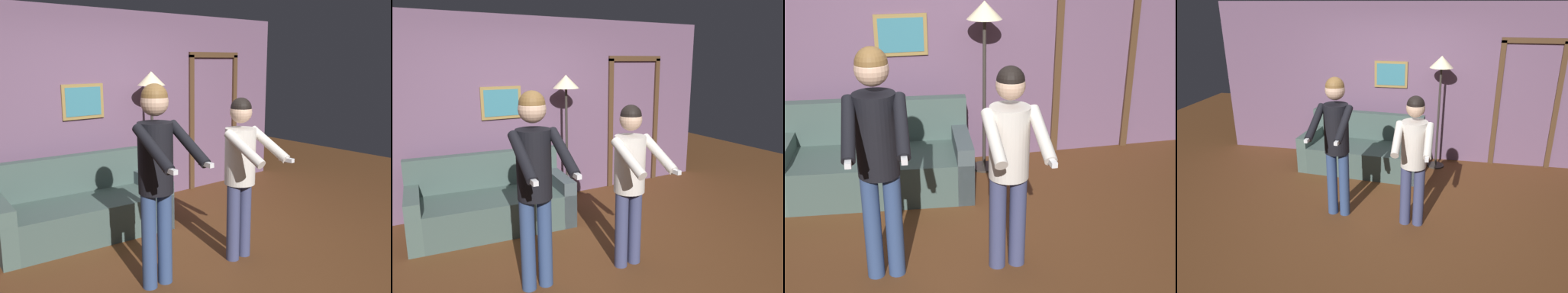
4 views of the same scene
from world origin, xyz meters
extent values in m
plane|color=brown|center=(0.00, 0.00, 0.00)|extent=(12.00, 12.00, 0.00)
cube|color=#684B65|center=(0.00, 1.98, 1.30)|extent=(6.40, 0.06, 2.60)
cube|color=olive|center=(-0.22, 1.94, 1.46)|extent=(0.55, 0.02, 0.43)
cube|color=teal|center=(-0.22, 1.93, 1.46)|extent=(0.47, 0.01, 0.35)
cube|color=#4C331E|center=(1.51, 1.93, 1.02)|extent=(0.08, 0.04, 2.04)
cube|color=#4C331E|center=(2.41, 1.93, 1.02)|extent=(0.08, 0.04, 2.04)
cube|color=#4C331E|center=(1.96, 1.93, 2.04)|extent=(0.98, 0.04, 0.08)
cube|color=#40534D|center=(-0.59, 1.30, 0.21)|extent=(1.97, 1.01, 0.42)
cube|color=#40534D|center=(-0.56, 1.66, 0.65)|extent=(1.91, 0.30, 0.45)
cube|color=#465A54|center=(-1.46, 1.38, 0.29)|extent=(0.23, 0.86, 0.58)
cube|color=#445053|center=(0.27, 1.23, 0.29)|extent=(0.23, 0.86, 0.58)
cylinder|color=#332D28|center=(0.60, 1.64, 0.01)|extent=(0.28, 0.28, 0.02)
cylinder|color=#332D28|center=(0.60, 1.64, 0.83)|extent=(0.04, 0.04, 1.62)
cone|color=#F9EAB7|center=(0.60, 1.64, 1.73)|extent=(0.36, 0.36, 0.18)
cylinder|color=navy|center=(-0.66, -0.13, 0.43)|extent=(0.13, 0.13, 0.85)
cylinder|color=navy|center=(-0.50, -0.14, 0.43)|extent=(0.13, 0.13, 0.85)
cylinder|color=black|center=(-0.58, -0.14, 1.16)|extent=(0.30, 0.30, 0.61)
sphere|color=#D8AD8E|center=(-0.58, -0.14, 1.63)|extent=(0.24, 0.24, 0.24)
sphere|color=brown|center=(-0.58, -0.14, 1.67)|extent=(0.22, 0.22, 0.22)
cylinder|color=black|center=(-0.76, -0.36, 1.30)|extent=(0.11, 0.51, 0.34)
cube|color=white|center=(-0.77, -0.59, 1.17)|extent=(0.05, 0.15, 0.04)
cylinder|color=black|center=(-0.42, -0.38, 1.30)|extent=(0.11, 0.51, 0.34)
cube|color=white|center=(-0.43, -0.61, 1.17)|extent=(0.05, 0.15, 0.04)
cylinder|color=#3C426A|center=(0.28, -0.21, 0.39)|extent=(0.13, 0.13, 0.77)
cylinder|color=#3C426A|center=(0.44, -0.21, 0.39)|extent=(0.13, 0.13, 0.77)
cylinder|color=silver|center=(0.36, -0.21, 1.05)|extent=(0.30, 0.30, 0.55)
sphere|color=#D8AD8E|center=(0.36, -0.21, 1.48)|extent=(0.21, 0.21, 0.21)
sphere|color=black|center=(0.36, -0.21, 1.52)|extent=(0.20, 0.20, 0.20)
cylinder|color=silver|center=(0.19, -0.42, 1.18)|extent=(0.09, 0.47, 0.31)
cylinder|color=silver|center=(0.53, -0.42, 1.18)|extent=(0.09, 0.47, 0.31)
cube|color=white|center=(0.53, -0.63, 1.07)|extent=(0.04, 0.15, 0.04)
camera|label=1|loc=(-2.61, -3.09, 1.97)|focal=40.00mm
camera|label=2|loc=(-1.70, -3.07, 2.02)|focal=35.00mm
camera|label=3|loc=(-0.64, -3.75, 2.52)|focal=50.00mm
camera|label=4|loc=(0.66, -4.32, 2.58)|focal=35.00mm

